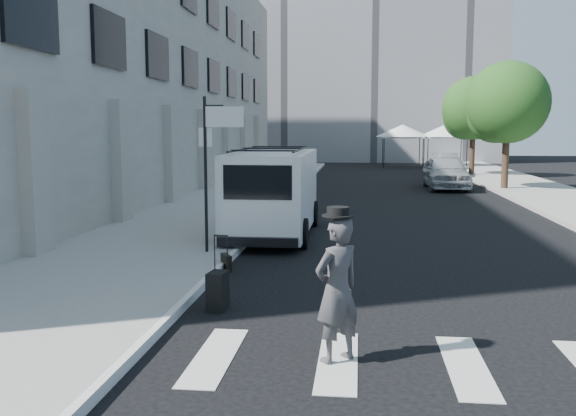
% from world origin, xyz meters
% --- Properties ---
extents(ground, '(120.00, 120.00, 0.00)m').
position_xyz_m(ground, '(0.00, 0.00, 0.00)').
color(ground, black).
rests_on(ground, ground).
extents(sidewalk_left, '(4.50, 48.00, 0.15)m').
position_xyz_m(sidewalk_left, '(-4.25, 16.00, 0.07)').
color(sidewalk_left, gray).
rests_on(sidewalk_left, ground).
extents(sidewalk_right, '(4.00, 56.00, 0.15)m').
position_xyz_m(sidewalk_right, '(9.00, 20.00, 0.07)').
color(sidewalk_right, gray).
rests_on(sidewalk_right, ground).
extents(building_left, '(10.00, 44.00, 12.00)m').
position_xyz_m(building_left, '(-11.50, 18.00, 6.00)').
color(building_left, gray).
rests_on(building_left, ground).
extents(building_far, '(22.00, 12.00, 25.00)m').
position_xyz_m(building_far, '(2.00, 50.00, 12.50)').
color(building_far, slate).
rests_on(building_far, ground).
extents(sign_pole, '(1.03, 0.07, 3.50)m').
position_xyz_m(sign_pole, '(-2.36, 3.20, 2.65)').
color(sign_pole, black).
rests_on(sign_pole, sidewalk_left).
extents(tree_near, '(3.80, 3.83, 6.03)m').
position_xyz_m(tree_near, '(7.50, 20.15, 3.97)').
color(tree_near, black).
rests_on(tree_near, ground).
extents(tree_far, '(3.80, 3.83, 6.03)m').
position_xyz_m(tree_far, '(7.50, 29.15, 3.97)').
color(tree_far, black).
rests_on(tree_far, ground).
extents(tent_left, '(4.00, 4.00, 3.20)m').
position_xyz_m(tent_left, '(4.00, 38.00, 2.71)').
color(tent_left, black).
rests_on(tent_left, ground).
extents(tent_right, '(4.00, 4.00, 3.20)m').
position_xyz_m(tent_right, '(7.20, 38.50, 2.71)').
color(tent_right, black).
rests_on(tent_right, ground).
extents(businessman, '(0.80, 0.79, 1.87)m').
position_xyz_m(businessman, '(0.58, -3.00, 0.93)').
color(businessman, '#3D3D40').
rests_on(businessman, ground).
extents(briefcase, '(0.31, 0.44, 0.34)m').
position_xyz_m(briefcase, '(-1.90, 2.00, 0.17)').
color(briefcase, black).
rests_on(briefcase, ground).
extents(suitcase, '(0.31, 0.46, 1.21)m').
position_xyz_m(suitcase, '(-1.43, -0.89, 0.32)').
color(suitcase, black).
rests_on(suitcase, ground).
extents(cargo_van, '(2.19, 6.14, 2.31)m').
position_xyz_m(cargo_van, '(-1.50, 6.59, 1.20)').
color(cargo_van, white).
rests_on(cargo_van, ground).
extents(parked_car_a, '(2.01, 4.88, 1.66)m').
position_xyz_m(parked_car_a, '(5.00, 20.84, 0.83)').
color(parked_car_a, '#B4B7BC').
rests_on(parked_car_a, ground).
extents(parked_car_b, '(1.65, 4.12, 1.33)m').
position_xyz_m(parked_car_b, '(5.00, 21.68, 0.67)').
color(parked_car_b, '#525559').
rests_on(parked_car_b, ground).
extents(parked_car_c, '(2.31, 5.00, 1.41)m').
position_xyz_m(parked_car_c, '(6.07, 28.35, 0.71)').
color(parked_car_c, '#B2B6BA').
rests_on(parked_car_c, ground).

